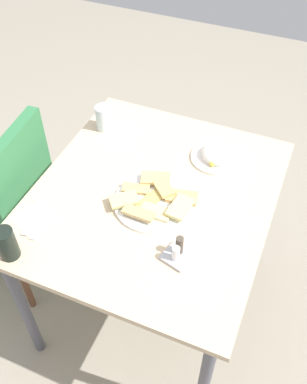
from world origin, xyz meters
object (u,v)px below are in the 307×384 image
at_px(fork, 40,220).
at_px(condiment_caddy, 177,253).
at_px(dining_table, 153,210).
at_px(salad_plate_greens, 216,155).
at_px(pide_platter, 155,201).
at_px(dining_chair, 8,201).
at_px(drinking_glass, 104,118).
at_px(spoon, 31,217).
at_px(paper_napkin, 36,219).
at_px(soda_can, 7,244).

relative_size(fork, condiment_caddy, 1.58).
relative_size(dining_table, salad_plate_greens, 4.90).
distance_m(dining_table, pide_platter, 0.11).
height_order(dining_table, condiment_caddy, condiment_caddy).
bearing_deg(dining_chair, pide_platter, -85.75).
distance_m(dining_chair, pide_platter, 0.73).
relative_size(drinking_glass, spoon, 0.67).
xyz_separation_m(pide_platter, paper_napkin, (-0.24, 0.37, -0.01)).
height_order(salad_plate_greens, spoon, salad_plate_greens).
bearing_deg(salad_plate_greens, dining_table, 150.53).
distance_m(salad_plate_greens, fork, 0.74).
height_order(dining_table, salad_plate_greens, salad_plate_greens).
relative_size(spoon, condiment_caddy, 1.50).
xyz_separation_m(pide_platter, soda_can, (-0.40, 0.36, 0.05)).
height_order(dining_chair, paper_napkin, dining_chair).
bearing_deg(fork, soda_can, 162.29).
bearing_deg(pide_platter, dining_table, 32.19).
xyz_separation_m(dining_table, spoon, (-0.28, 0.36, 0.10)).
xyz_separation_m(pide_platter, drinking_glass, (0.33, 0.38, 0.04)).
bearing_deg(salad_plate_greens, drinking_glass, 89.63).
distance_m(soda_can, condiment_caddy, 0.56).
height_order(dining_chair, salad_plate_greens, dining_chair).
distance_m(dining_table, paper_napkin, 0.45).
bearing_deg(soda_can, pide_platter, -41.58).
bearing_deg(pide_platter, drinking_glass, 49.20).
distance_m(dining_chair, salad_plate_greens, 0.94).
distance_m(dining_table, condiment_caddy, 0.32).
relative_size(dining_chair, spoon, 5.60).
height_order(dining_table, soda_can, soda_can).
relative_size(dining_table, dining_chair, 1.08).
height_order(salad_plate_greens, fork, salad_plate_greens).
bearing_deg(salad_plate_greens, spoon, 137.38).
bearing_deg(fork, dining_chair, 46.51).
relative_size(dining_table, soda_can, 8.25).
bearing_deg(drinking_glass, paper_napkin, -178.73).
height_order(salad_plate_greens, condiment_caddy, condiment_caddy).
bearing_deg(fork, pide_platter, -70.00).
bearing_deg(paper_napkin, condiment_caddy, -85.17).
bearing_deg(soda_can, fork, -3.12).
distance_m(drinking_glass, fork, 0.57).
relative_size(soda_can, spoon, 0.73).
relative_size(salad_plate_greens, fork, 1.17).
height_order(paper_napkin, spoon, spoon).
distance_m(dining_chair, soda_can, 0.57).
xyz_separation_m(soda_can, drinking_glass, (0.73, 0.02, -0.01)).
xyz_separation_m(dining_table, fork, (-0.28, 0.32, 0.10)).
distance_m(dining_chair, condiment_caddy, 0.90).
bearing_deg(spoon, pide_platter, -73.76).
bearing_deg(dining_chair, condiment_caddy, -99.61).
height_order(pide_platter, soda_can, soda_can).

